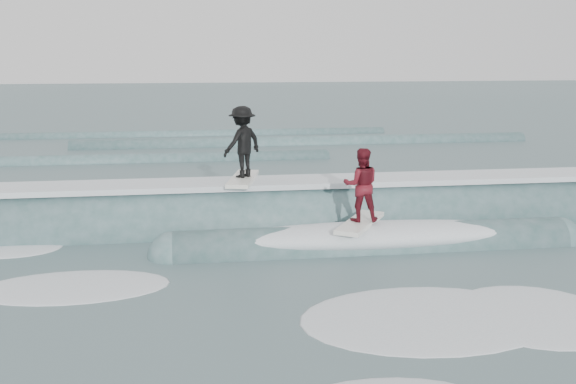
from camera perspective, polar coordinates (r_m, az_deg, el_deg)
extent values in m
plane|color=#425C60|center=(13.09, 1.60, -7.17)|extent=(160.00, 160.00, 0.00)
cylinder|color=#375D5C|center=(16.52, -0.48, -2.99)|extent=(21.62, 2.13, 2.13)
cylinder|color=#375D5C|center=(14.79, 7.60, -4.95)|extent=(9.00, 1.12, 1.12)
sphere|color=#375D5C|center=(14.30, -10.16, -5.66)|extent=(1.12, 1.12, 1.12)
sphere|color=#375D5C|center=(16.55, 22.83, -3.96)|extent=(1.12, 1.12, 1.12)
cube|color=white|center=(16.25, -0.49, 0.86)|extent=(18.00, 1.30, 0.14)
ellipsoid|color=white|center=(14.71, 7.63, -3.83)|extent=(7.60, 1.30, 0.60)
cube|color=white|center=(16.13, -4.03, 1.18)|extent=(0.98, 2.07, 0.10)
imported|color=black|center=(15.98, -4.08, 4.47)|extent=(1.30, 1.23, 1.77)
cube|color=white|center=(14.54, 6.43, -2.73)|extent=(1.53, 1.99, 0.10)
imported|color=#5C111A|center=(14.34, 6.52, 0.64)|extent=(0.87, 0.72, 1.65)
ellipsoid|color=white|center=(11.23, 12.20, -10.90)|extent=(4.33, 2.95, 0.10)
ellipsoid|color=white|center=(15.91, -23.30, -4.64)|extent=(2.48, 1.69, 0.10)
ellipsoid|color=white|center=(12.99, -18.56, -8.01)|extent=(2.99, 2.04, 0.10)
ellipsoid|color=white|center=(11.89, 21.15, -10.13)|extent=(3.24, 2.21, 0.10)
cylinder|color=#375D5C|center=(27.12, -19.87, 2.37)|extent=(22.00, 0.70, 0.70)
cylinder|color=#375D5C|center=(30.90, 1.63, 4.26)|extent=(22.00, 0.80, 0.80)
cylinder|color=#375D5C|center=(34.46, -9.51, 4.95)|extent=(22.00, 0.60, 0.60)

